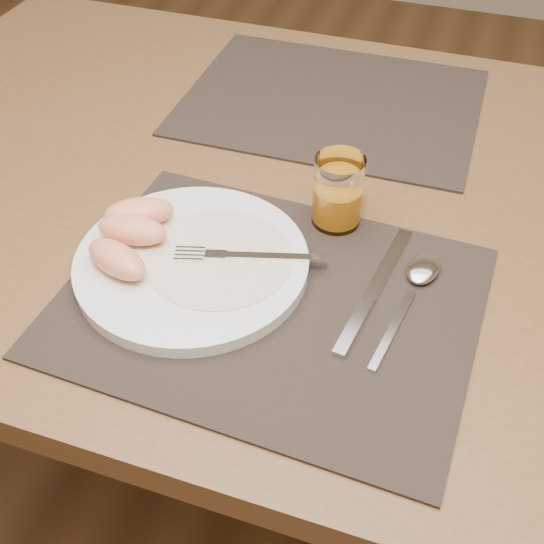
{
  "coord_description": "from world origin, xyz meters",
  "views": [
    {
      "loc": [
        0.2,
        -0.71,
        1.3
      ],
      "look_at": [
        0.02,
        -0.19,
        0.77
      ],
      "focal_mm": 45.0,
      "sensor_mm": 36.0,
      "label": 1
    }
  ],
  "objects_px": {
    "table": "(300,232)",
    "spoon": "(419,277)",
    "placemat_near": "(269,301)",
    "knife": "(369,299)",
    "juice_glass": "(338,195)",
    "placemat_far": "(331,102)",
    "fork": "(237,256)",
    "plate": "(192,263)"
  },
  "relations": [
    {
      "from": "placemat_near",
      "to": "knife",
      "type": "height_order",
      "value": "knife"
    },
    {
      "from": "placemat_far",
      "to": "juice_glass",
      "type": "xyz_separation_m",
      "value": [
        0.08,
        -0.28,
        0.04
      ]
    },
    {
      "from": "fork",
      "to": "knife",
      "type": "xyz_separation_m",
      "value": [
        0.16,
        -0.0,
        -0.02
      ]
    },
    {
      "from": "placemat_near",
      "to": "knife",
      "type": "bearing_deg",
      "value": 18.34
    },
    {
      "from": "placemat_near",
      "to": "spoon",
      "type": "bearing_deg",
      "value": 28.94
    },
    {
      "from": "placemat_far",
      "to": "fork",
      "type": "xyz_separation_m",
      "value": [
        -0.0,
        -0.4,
        0.02
      ]
    },
    {
      "from": "plate",
      "to": "fork",
      "type": "relative_size",
      "value": 1.57
    },
    {
      "from": "spoon",
      "to": "juice_glass",
      "type": "height_order",
      "value": "juice_glass"
    },
    {
      "from": "table",
      "to": "fork",
      "type": "distance_m",
      "value": 0.21
    },
    {
      "from": "placemat_near",
      "to": "juice_glass",
      "type": "relative_size",
      "value": 4.91
    },
    {
      "from": "table",
      "to": "spoon",
      "type": "xyz_separation_m",
      "value": [
        0.18,
        -0.14,
        0.09
      ]
    },
    {
      "from": "table",
      "to": "fork",
      "type": "relative_size",
      "value": 8.12
    },
    {
      "from": "knife",
      "to": "juice_glass",
      "type": "bearing_deg",
      "value": 119.96
    },
    {
      "from": "placemat_near",
      "to": "fork",
      "type": "distance_m",
      "value": 0.07
    },
    {
      "from": "table",
      "to": "spoon",
      "type": "relative_size",
      "value": 7.29
    },
    {
      "from": "placemat_far",
      "to": "knife",
      "type": "relative_size",
      "value": 2.04
    },
    {
      "from": "knife",
      "to": "fork",
      "type": "bearing_deg",
      "value": 178.81
    },
    {
      "from": "spoon",
      "to": "juice_glass",
      "type": "distance_m",
      "value": 0.14
    },
    {
      "from": "placemat_near",
      "to": "table",
      "type": "bearing_deg",
      "value": 97.64
    },
    {
      "from": "placemat_near",
      "to": "spoon",
      "type": "height_order",
      "value": "spoon"
    },
    {
      "from": "plate",
      "to": "fork",
      "type": "xyz_separation_m",
      "value": [
        0.05,
        0.02,
        0.01
      ]
    },
    {
      "from": "placemat_far",
      "to": "placemat_near",
      "type": "bearing_deg",
      "value": -83.77
    },
    {
      "from": "placemat_near",
      "to": "knife",
      "type": "xyz_separation_m",
      "value": [
        0.1,
        0.03,
        0.0
      ]
    },
    {
      "from": "table",
      "to": "fork",
      "type": "bearing_deg",
      "value": -97.17
    },
    {
      "from": "spoon",
      "to": "knife",
      "type": "bearing_deg",
      "value": -133.55
    },
    {
      "from": "plate",
      "to": "fork",
      "type": "bearing_deg",
      "value": 20.27
    },
    {
      "from": "placemat_near",
      "to": "plate",
      "type": "relative_size",
      "value": 1.67
    },
    {
      "from": "knife",
      "to": "juice_glass",
      "type": "distance_m",
      "value": 0.15
    },
    {
      "from": "knife",
      "to": "spoon",
      "type": "bearing_deg",
      "value": 46.45
    },
    {
      "from": "placemat_far",
      "to": "spoon",
      "type": "xyz_separation_m",
      "value": [
        0.2,
        -0.36,
        0.01
      ]
    },
    {
      "from": "table",
      "to": "plate",
      "type": "height_order",
      "value": "plate"
    },
    {
      "from": "spoon",
      "to": "juice_glass",
      "type": "bearing_deg",
      "value": 147.96
    },
    {
      "from": "placemat_far",
      "to": "fork",
      "type": "relative_size",
      "value": 2.61
    },
    {
      "from": "table",
      "to": "placemat_near",
      "type": "distance_m",
      "value": 0.24
    },
    {
      "from": "knife",
      "to": "juice_glass",
      "type": "height_order",
      "value": "juice_glass"
    },
    {
      "from": "fork",
      "to": "spoon",
      "type": "distance_m",
      "value": 0.21
    },
    {
      "from": "knife",
      "to": "placemat_near",
      "type": "bearing_deg",
      "value": -161.66
    },
    {
      "from": "table",
      "to": "knife",
      "type": "relative_size",
      "value": 6.36
    },
    {
      "from": "fork",
      "to": "juice_glass",
      "type": "bearing_deg",
      "value": 53.85
    },
    {
      "from": "table",
      "to": "juice_glass",
      "type": "height_order",
      "value": "juice_glass"
    },
    {
      "from": "placemat_near",
      "to": "spoon",
      "type": "relative_size",
      "value": 2.34
    },
    {
      "from": "placemat_near",
      "to": "fork",
      "type": "height_order",
      "value": "fork"
    }
  ]
}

